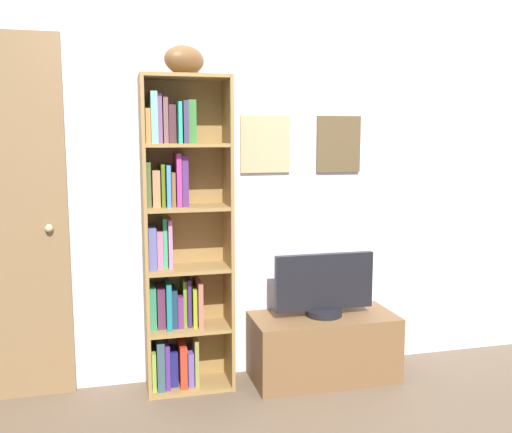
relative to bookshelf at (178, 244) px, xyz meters
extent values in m
cube|color=silver|center=(0.51, 0.13, 0.34)|extent=(4.80, 0.06, 2.40)
cube|color=tan|center=(0.55, 0.09, 0.57)|extent=(0.31, 0.02, 0.34)
cube|color=#92AAAF|center=(0.55, 0.09, 0.57)|extent=(0.26, 0.01, 0.29)
cube|color=brown|center=(1.02, 0.09, 0.57)|extent=(0.29, 0.02, 0.35)
cube|color=#BEAE9F|center=(1.02, 0.09, 0.57)|extent=(0.24, 0.01, 0.30)
cube|color=olive|center=(-0.19, -0.03, 0.05)|extent=(0.02, 0.27, 1.81)
cube|color=olive|center=(0.29, -0.03, 0.05)|extent=(0.02, 0.27, 1.81)
cube|color=olive|center=(0.05, 0.10, 0.05)|extent=(0.50, 0.01, 1.81)
cube|color=olive|center=(0.05, -0.03, -0.85)|extent=(0.46, 0.26, 0.02)
cube|color=olive|center=(0.05, -0.03, -0.49)|extent=(0.46, 0.26, 0.02)
cube|color=olive|center=(0.05, -0.03, -0.14)|extent=(0.46, 0.26, 0.02)
cube|color=olive|center=(0.05, -0.03, 0.21)|extent=(0.46, 0.26, 0.02)
cube|color=olive|center=(0.05, -0.03, 0.57)|extent=(0.46, 0.26, 0.02)
cube|color=olive|center=(0.05, -0.03, 0.94)|extent=(0.46, 0.26, 0.02)
cube|color=#89AC3E|center=(-0.16, -0.01, -0.73)|extent=(0.02, 0.20, 0.23)
cube|color=#324E56|center=(-0.12, -0.01, -0.69)|extent=(0.04, 0.21, 0.29)
cube|color=#4A297B|center=(-0.08, -0.01, -0.71)|extent=(0.03, 0.20, 0.26)
cube|color=navy|center=(-0.04, 0.01, -0.73)|extent=(0.04, 0.16, 0.21)
cube|color=red|center=(0.01, -0.01, -0.71)|extent=(0.04, 0.21, 0.25)
cube|color=#644B98|center=(0.05, 0.00, -0.74)|extent=(0.03, 0.19, 0.20)
cube|color=olive|center=(0.09, 0.00, -0.70)|extent=(0.02, 0.20, 0.28)
cube|color=#308558|center=(-0.16, 0.01, -0.36)|extent=(0.04, 0.16, 0.25)
cube|color=#5B2C49|center=(-0.11, 0.02, -0.36)|extent=(0.04, 0.16, 0.25)
cube|color=#1A737B|center=(-0.07, -0.01, -0.35)|extent=(0.03, 0.21, 0.27)
cube|color=#1A364E|center=(-0.03, 0.01, -0.37)|extent=(0.03, 0.17, 0.22)
cube|color=#652A68|center=(0.00, 0.01, -0.39)|extent=(0.03, 0.17, 0.18)
cube|color=olive|center=(0.03, 0.02, -0.35)|extent=(0.02, 0.15, 0.27)
cube|color=#3C235A|center=(0.05, 0.01, -0.34)|extent=(0.02, 0.17, 0.28)
cube|color=#8DA521|center=(0.08, 0.00, -0.37)|extent=(0.02, 0.18, 0.23)
cube|color=#A7604E|center=(0.11, -0.01, -0.35)|extent=(0.03, 0.21, 0.26)
cube|color=#565B98|center=(-0.15, 0.00, -0.01)|extent=(0.04, 0.20, 0.24)
cube|color=#B06988|center=(-0.11, 0.01, -0.02)|extent=(0.03, 0.16, 0.22)
cube|color=#40B471|center=(-0.08, 0.03, 0.01)|extent=(0.02, 0.14, 0.28)
cube|color=#B4709F|center=(-0.05, 0.01, 0.01)|extent=(0.02, 0.17, 0.28)
cube|color=#485B2B|center=(-0.16, 0.01, 0.35)|extent=(0.02, 0.17, 0.25)
cube|color=#B0794F|center=(-0.12, 0.00, 0.33)|extent=(0.04, 0.18, 0.21)
cube|color=#4E6913|center=(-0.08, 0.00, 0.34)|extent=(0.02, 0.18, 0.24)
cube|color=#3D7DBE|center=(-0.06, -0.01, 0.34)|extent=(0.02, 0.21, 0.23)
cube|color=brown|center=(-0.03, 0.01, 0.32)|extent=(0.02, 0.17, 0.19)
cube|color=#AC3281|center=(0.00, 0.00, 0.37)|extent=(0.03, 0.19, 0.30)
cube|color=#522964|center=(0.04, 0.01, 0.37)|extent=(0.04, 0.18, 0.29)
cube|color=#AA763A|center=(-0.16, -0.01, 0.67)|extent=(0.03, 0.21, 0.19)
cube|color=#6BB7A1|center=(-0.13, -0.01, 0.72)|extent=(0.04, 0.20, 0.28)
cube|color=#754B7A|center=(-0.09, 0.02, 0.71)|extent=(0.02, 0.15, 0.27)
cube|color=brown|center=(-0.06, 0.02, 0.71)|extent=(0.03, 0.15, 0.26)
cube|color=#502B2F|center=(-0.02, 0.02, 0.68)|extent=(0.04, 0.14, 0.21)
cube|color=#27A581|center=(0.01, -0.01, 0.69)|extent=(0.02, 0.21, 0.23)
cube|color=#3D3251|center=(0.04, -0.01, 0.69)|extent=(0.03, 0.21, 0.23)
cube|color=#377835|center=(0.08, 0.01, 0.70)|extent=(0.04, 0.18, 0.24)
ellipsoid|color=brown|center=(0.05, -0.03, 1.03)|extent=(0.29, 0.26, 0.16)
cube|color=brown|center=(0.86, -0.10, -0.66)|extent=(0.88, 0.41, 0.40)
cube|color=#523A23|center=(0.86, -0.30, -0.66)|extent=(0.79, 0.01, 0.25)
cylinder|color=black|center=(0.86, -0.10, -0.44)|extent=(0.22, 0.22, 0.04)
cube|color=black|center=(0.86, -0.10, -0.25)|extent=(0.61, 0.04, 0.34)
cube|color=#1F2C43|center=(0.86, -0.11, -0.25)|extent=(0.57, 0.01, 0.30)
sphere|color=tan|center=(-0.70, 0.04, 0.12)|extent=(0.04, 0.04, 0.04)
camera|label=1|loc=(-0.36, -3.27, 0.63)|focal=40.33mm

